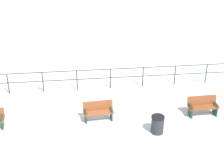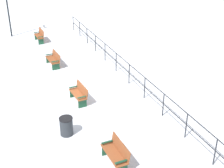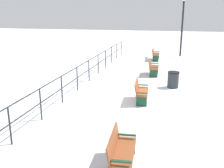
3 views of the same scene
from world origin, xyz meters
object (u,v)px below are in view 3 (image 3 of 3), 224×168
(bench_third, at_px, (140,91))
(bench_fourth, at_px, (153,67))
(lamppost_middle, at_px, (183,19))
(trash_bin, at_px, (173,80))
(bench_fifth, at_px, (155,54))
(bench_second, at_px, (120,151))

(bench_third, xyz_separation_m, bench_fourth, (0.13, 4.86, 0.01))
(lamppost_middle, bearing_deg, bench_third, -98.62)
(trash_bin, bearing_deg, lamppost_middle, 86.89)
(bench_third, distance_m, bench_fifth, 9.71)
(lamppost_middle, bearing_deg, bench_fifth, -129.02)
(bench_fourth, bearing_deg, lamppost_middle, 75.11)
(bench_second, bearing_deg, bench_fourth, 86.19)
(bench_second, bearing_deg, lamppost_middle, 80.45)
(bench_fourth, relative_size, lamppost_middle, 0.31)
(bench_second, bearing_deg, bench_third, 87.66)
(bench_fourth, relative_size, bench_fifth, 0.93)
(lamppost_middle, height_order, trash_bin, lamppost_middle)
(bench_third, relative_size, bench_fourth, 0.99)
(bench_third, xyz_separation_m, trash_bin, (1.31, 2.42, -0.05))
(lamppost_middle, distance_m, trash_bin, 10.01)
(bench_third, bearing_deg, lamppost_middle, 77.32)
(bench_third, bearing_deg, bench_fifth, 86.43)
(bench_second, bearing_deg, trash_bin, 76.97)
(bench_fourth, bearing_deg, trash_bin, -65.81)
(trash_bin, bearing_deg, bench_fifth, 100.79)
(bench_fifth, relative_size, trash_bin, 1.91)
(bench_fifth, relative_size, lamppost_middle, 0.33)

